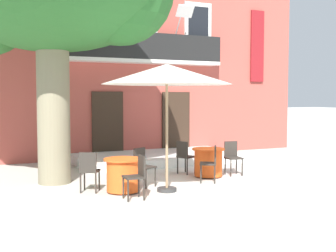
{
  "coord_description": "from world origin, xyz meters",
  "views": [
    {
      "loc": [
        -5.78,
        -9.5,
        2.13
      ],
      "look_at": [
        -0.59,
        1.72,
        1.3
      ],
      "focal_mm": 46.88,
      "sensor_mm": 36.0,
      "label": 1
    }
  ],
  "objects_px": {
    "cafe_chair_middle_2": "(137,174)",
    "cafe_umbrella": "(167,75)",
    "cafe_chair_middle_0": "(143,164)",
    "ground_planter_left": "(64,156)",
    "cafe_table_middle": "(123,175)",
    "cafe_table_near_tree": "(208,162)",
    "cafe_chair_middle_1": "(89,169)",
    "cafe_chair_near_tree_1": "(232,155)",
    "cafe_chair_near_tree_2": "(185,155)",
    "cafe_chair_near_tree_0": "(211,161)"
  },
  "relations": [
    {
      "from": "cafe_chair_near_tree_1",
      "to": "cafe_chair_middle_2",
      "type": "relative_size",
      "value": 1.0
    },
    {
      "from": "cafe_table_middle",
      "to": "cafe_chair_near_tree_1",
      "type": "bearing_deg",
      "value": 13.69
    },
    {
      "from": "cafe_umbrella",
      "to": "ground_planter_left",
      "type": "bearing_deg",
      "value": 107.9
    },
    {
      "from": "cafe_table_near_tree",
      "to": "cafe_table_middle",
      "type": "relative_size",
      "value": 1.0
    },
    {
      "from": "cafe_chair_middle_2",
      "to": "cafe_chair_near_tree_0",
      "type": "bearing_deg",
      "value": 21.54
    },
    {
      "from": "cafe_chair_near_tree_1",
      "to": "cafe_chair_middle_0",
      "type": "distance_m",
      "value": 2.82
    },
    {
      "from": "cafe_chair_near_tree_2",
      "to": "cafe_chair_middle_2",
      "type": "bearing_deg",
      "value": -135.03
    },
    {
      "from": "cafe_chair_middle_1",
      "to": "cafe_chair_middle_2",
      "type": "relative_size",
      "value": 1.0
    },
    {
      "from": "cafe_chair_near_tree_0",
      "to": "cafe_table_middle",
      "type": "height_order",
      "value": "cafe_chair_near_tree_0"
    },
    {
      "from": "cafe_chair_middle_2",
      "to": "cafe_umbrella",
      "type": "distance_m",
      "value": 2.3
    },
    {
      "from": "cafe_chair_middle_0",
      "to": "ground_planter_left",
      "type": "relative_size",
      "value": 1.46
    },
    {
      "from": "cafe_chair_near_tree_0",
      "to": "ground_planter_left",
      "type": "height_order",
      "value": "cafe_chair_near_tree_0"
    },
    {
      "from": "cafe_table_middle",
      "to": "cafe_chair_middle_2",
      "type": "distance_m",
      "value": 0.77
    },
    {
      "from": "cafe_table_near_tree",
      "to": "cafe_chair_middle_0",
      "type": "relative_size",
      "value": 0.95
    },
    {
      "from": "cafe_chair_near_tree_0",
      "to": "cafe_chair_middle_0",
      "type": "xyz_separation_m",
      "value": [
        -1.72,
        0.25,
        0.0
      ]
    },
    {
      "from": "cafe_table_middle",
      "to": "cafe_umbrella",
      "type": "distance_m",
      "value": 2.42
    },
    {
      "from": "cafe_table_near_tree",
      "to": "cafe_chair_near_tree_1",
      "type": "distance_m",
      "value": 0.77
    },
    {
      "from": "cafe_chair_near_tree_0",
      "to": "cafe_chair_middle_1",
      "type": "relative_size",
      "value": 1.0
    },
    {
      "from": "cafe_chair_near_tree_2",
      "to": "cafe_chair_middle_1",
      "type": "relative_size",
      "value": 1.0
    },
    {
      "from": "cafe_table_near_tree",
      "to": "cafe_chair_near_tree_0",
      "type": "height_order",
      "value": "cafe_chair_near_tree_0"
    },
    {
      "from": "cafe_table_middle",
      "to": "cafe_chair_middle_1",
      "type": "height_order",
      "value": "cafe_chair_middle_1"
    },
    {
      "from": "cafe_chair_near_tree_2",
      "to": "cafe_chair_middle_2",
      "type": "xyz_separation_m",
      "value": [
        -2.25,
        -2.25,
        0.0
      ]
    },
    {
      "from": "cafe_chair_middle_1",
      "to": "cafe_table_middle",
      "type": "bearing_deg",
      "value": -22.71
    },
    {
      "from": "cafe_table_near_tree",
      "to": "cafe_umbrella",
      "type": "bearing_deg",
      "value": -146.25
    },
    {
      "from": "cafe_chair_middle_0",
      "to": "cafe_chair_middle_1",
      "type": "height_order",
      "value": "same"
    },
    {
      "from": "cafe_chair_middle_1",
      "to": "ground_planter_left",
      "type": "xyz_separation_m",
      "value": [
        0.21,
        3.73,
        -0.18
      ]
    },
    {
      "from": "cafe_chair_near_tree_1",
      "to": "cafe_chair_near_tree_2",
      "type": "bearing_deg",
      "value": 149.55
    },
    {
      "from": "cafe_table_middle",
      "to": "cafe_chair_middle_2",
      "type": "xyz_separation_m",
      "value": [
        0.04,
        -0.75,
        0.14
      ]
    },
    {
      "from": "cafe_table_near_tree",
      "to": "ground_planter_left",
      "type": "relative_size",
      "value": 1.38
    },
    {
      "from": "cafe_chair_near_tree_2",
      "to": "cafe_chair_middle_2",
      "type": "relative_size",
      "value": 1.0
    },
    {
      "from": "cafe_chair_middle_0",
      "to": "cafe_chair_middle_2",
      "type": "xyz_separation_m",
      "value": [
        -0.59,
        -1.17,
        0.0
      ]
    },
    {
      "from": "cafe_chair_middle_0",
      "to": "cafe_umbrella",
      "type": "relative_size",
      "value": 0.31
    },
    {
      "from": "cafe_table_middle",
      "to": "cafe_umbrella",
      "type": "xyz_separation_m",
      "value": [
        0.92,
        -0.33,
        2.22
      ]
    },
    {
      "from": "cafe_chair_middle_1",
      "to": "cafe_chair_near_tree_2",
      "type": "bearing_deg",
      "value": 21.95
    },
    {
      "from": "ground_planter_left",
      "to": "cafe_chair_near_tree_1",
      "type": "bearing_deg",
      "value": -39.21
    },
    {
      "from": "cafe_table_middle",
      "to": "cafe_chair_middle_1",
      "type": "relative_size",
      "value": 0.95
    },
    {
      "from": "ground_planter_left",
      "to": "cafe_chair_middle_0",
      "type": "bearing_deg",
      "value": -72.86
    },
    {
      "from": "cafe_chair_near_tree_0",
      "to": "cafe_chair_middle_2",
      "type": "bearing_deg",
      "value": -158.46
    },
    {
      "from": "cafe_chair_middle_0",
      "to": "cafe_chair_near_tree_0",
      "type": "bearing_deg",
      "value": -8.4
    },
    {
      "from": "cafe_table_middle",
      "to": "cafe_umbrella",
      "type": "height_order",
      "value": "cafe_umbrella"
    },
    {
      "from": "cafe_table_near_tree",
      "to": "cafe_table_middle",
      "type": "distance_m",
      "value": 2.8
    },
    {
      "from": "cafe_table_middle",
      "to": "ground_planter_left",
      "type": "bearing_deg",
      "value": 96.83
    },
    {
      "from": "cafe_chair_near_tree_2",
      "to": "cafe_chair_near_tree_0",
      "type": "bearing_deg",
      "value": -87.59
    },
    {
      "from": "cafe_chair_middle_2",
      "to": "cafe_umbrella",
      "type": "xyz_separation_m",
      "value": [
        0.88,
        0.43,
        2.08
      ]
    },
    {
      "from": "cafe_table_near_tree",
      "to": "cafe_chair_middle_1",
      "type": "xyz_separation_m",
      "value": [
        -3.37,
        -0.55,
        0.14
      ]
    },
    {
      "from": "cafe_table_near_tree",
      "to": "cafe_chair_near_tree_1",
      "type": "height_order",
      "value": "cafe_chair_near_tree_1"
    },
    {
      "from": "cafe_chair_middle_2",
      "to": "cafe_chair_middle_0",
      "type": "bearing_deg",
      "value": 63.27
    },
    {
      "from": "cafe_chair_middle_0",
      "to": "cafe_umbrella",
      "type": "distance_m",
      "value": 2.23
    },
    {
      "from": "cafe_chair_near_tree_1",
      "to": "cafe_umbrella",
      "type": "relative_size",
      "value": 0.31
    },
    {
      "from": "ground_planter_left",
      "to": "cafe_chair_middle_1",
      "type": "bearing_deg",
      "value": -93.28
    }
  ]
}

